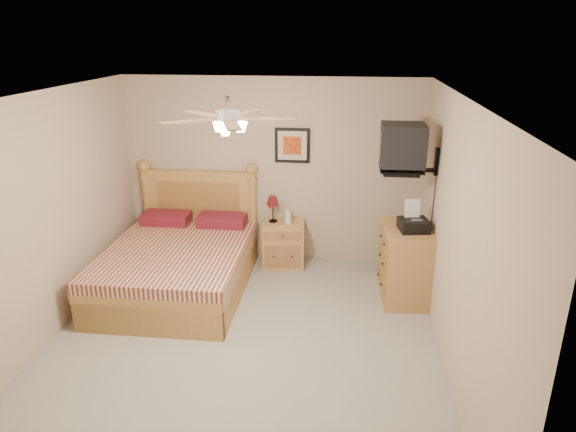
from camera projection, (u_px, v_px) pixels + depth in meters
name	position (u px, v px, depth m)	size (l,w,h in m)	color
floor	(242.00, 347.00, 5.24)	(4.50, 4.50, 0.00)	gray
ceiling	(233.00, 98.00, 4.38)	(4.00, 4.50, 0.04)	white
wall_back	(273.00, 172.00, 6.91)	(4.00, 0.04, 2.50)	tan
wall_front	(149.00, 391.00, 2.71)	(4.00, 0.04, 2.50)	tan
wall_left	(38.00, 225.00, 5.03)	(0.04, 4.50, 2.50)	tan
wall_right	(457.00, 243.00, 4.59)	(0.04, 4.50, 2.50)	tan
bed	(175.00, 238.00, 6.16)	(1.62, 2.13, 1.38)	#A87A3C
nightstand	(283.00, 244.00, 6.99)	(0.56, 0.42, 0.60)	#C1873E
table_lamp	(273.00, 209.00, 6.90)	(0.19, 0.19, 0.36)	#5C1316
lotion_bottle	(288.00, 216.00, 6.82)	(0.09, 0.09, 0.24)	silver
framed_picture	(292.00, 145.00, 6.74)	(0.46, 0.04, 0.46)	black
dresser	(406.00, 263.00, 6.06)	(0.53, 0.77, 0.91)	#A96B3A
fax_machine	(414.00, 216.00, 5.76)	(0.32, 0.34, 0.34)	black
magazine_lower	(401.00, 219.00, 6.12)	(0.17, 0.23, 0.02)	#B5AD94
magazine_upper	(401.00, 217.00, 6.13)	(0.20, 0.27, 0.02)	tan
wall_tv	(416.00, 149.00, 5.68)	(0.56, 0.46, 0.58)	black
ceiling_fan	(228.00, 118.00, 4.25)	(1.14, 1.14, 0.28)	silver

